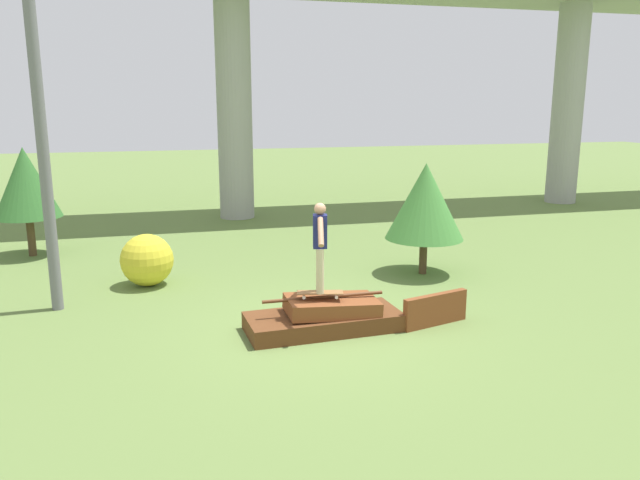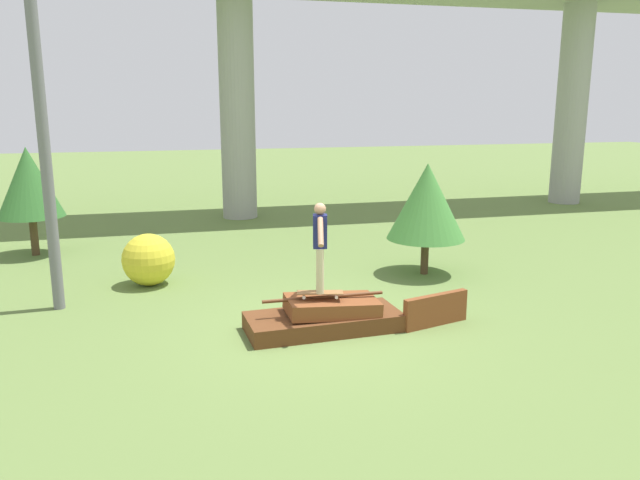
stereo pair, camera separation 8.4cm
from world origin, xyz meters
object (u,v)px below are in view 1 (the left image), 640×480
at_px(skater, 320,242).
at_px(utility_pole, 36,78).
at_px(tree_behind_left, 26,183).
at_px(bush_yellow_flowering, 147,260).
at_px(skateboard, 320,293).
at_px(tree_behind_right, 425,202).

distance_m(skater, utility_pole, 5.54).
bearing_deg(tree_behind_left, bush_yellow_flowering, -50.68).
bearing_deg(skateboard, skater, -161.57).
relative_size(skateboard, skater, 0.53).
bearing_deg(tree_behind_right, bush_yellow_flowering, 173.85).
xyz_separation_m(skater, utility_pole, (-4.31, 2.35, 2.56)).
bearing_deg(bush_yellow_flowering, skater, -51.97).
bearing_deg(tree_behind_right, utility_pole, -176.15).
distance_m(utility_pole, tree_behind_right, 7.82).
bearing_deg(skater, tree_behind_left, 128.66).
distance_m(skater, bush_yellow_flowering, 4.52).
bearing_deg(utility_pole, tree_behind_right, 3.85).
bearing_deg(tree_behind_left, utility_pole, -75.60).
distance_m(utility_pole, bush_yellow_flowering, 4.04).
relative_size(utility_pole, tree_behind_left, 2.99).
xyz_separation_m(utility_pole, bush_yellow_flowering, (1.59, 1.13, -3.54)).
bearing_deg(skateboard, tree_behind_left, 128.66).
distance_m(skateboard, bush_yellow_flowering, 4.42).
height_order(tree_behind_left, bush_yellow_flowering, tree_behind_left).
xyz_separation_m(skateboard, tree_behind_left, (-5.45, 6.82, 1.12)).
bearing_deg(tree_behind_right, tree_behind_left, 155.12).
height_order(tree_behind_left, tree_behind_right, tree_behind_left).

